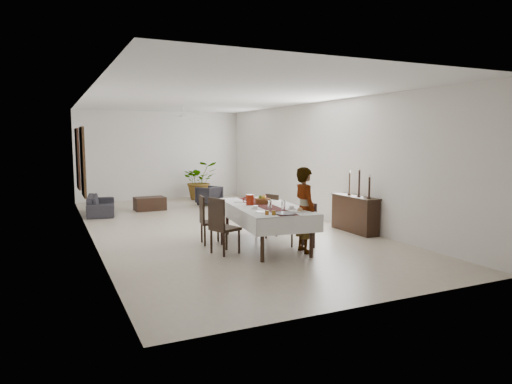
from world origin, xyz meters
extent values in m
cube|color=#BFB198|center=(0.00, 0.00, 0.00)|extent=(6.00, 12.00, 0.00)
cube|color=white|center=(0.00, 0.00, 3.20)|extent=(6.00, 12.00, 0.02)
cube|color=white|center=(0.00, 6.00, 1.60)|extent=(6.00, 0.02, 3.20)
cube|color=white|center=(0.00, -6.00, 1.60)|extent=(6.00, 0.02, 3.20)
cube|color=white|center=(-3.00, 0.00, 1.60)|extent=(0.02, 12.00, 3.20)
cube|color=white|center=(3.00, 0.00, 1.60)|extent=(0.02, 12.00, 3.20)
cube|color=black|center=(0.24, -2.27, 0.79)|extent=(1.39, 2.74, 0.05)
cylinder|color=black|center=(-0.39, -3.46, 0.38)|extent=(0.09, 0.09, 0.77)
cylinder|color=black|center=(0.57, -3.57, 0.38)|extent=(0.09, 0.09, 0.77)
cylinder|color=black|center=(-0.10, -0.98, 0.38)|extent=(0.09, 0.09, 0.77)
cylinder|color=black|center=(0.86, -1.09, 0.38)|extent=(0.09, 0.09, 0.77)
cube|color=silver|center=(0.24, -2.27, 0.83)|extent=(1.61, 2.96, 0.01)
cube|color=white|center=(-0.40, -2.20, 0.67)|extent=(0.34, 2.81, 0.33)
cube|color=white|center=(0.87, -2.35, 0.67)|extent=(0.34, 2.81, 0.33)
cube|color=white|center=(0.08, -3.67, 0.67)|extent=(1.29, 0.16, 0.33)
cube|color=silver|center=(0.40, -0.88, 0.67)|extent=(1.29, 0.16, 0.33)
cube|color=#501916|center=(0.24, -2.27, 0.84)|extent=(0.70, 2.77, 0.00)
cylinder|color=maroon|center=(-0.02, -2.08, 0.94)|extent=(0.18, 0.18, 0.22)
torus|color=maroon|center=(-0.11, -2.07, 0.94)|extent=(0.13, 0.04, 0.13)
cylinder|color=white|center=(0.29, -3.00, 0.93)|extent=(0.08, 0.08, 0.19)
cylinder|color=silver|center=(0.06, -2.86, 0.93)|extent=(0.08, 0.08, 0.19)
cylinder|color=silver|center=(0.49, -2.97, 0.87)|extent=(0.10, 0.10, 0.07)
cylinder|color=white|center=(0.49, -2.97, 0.84)|extent=(0.16, 0.16, 0.01)
cylinder|color=white|center=(-0.13, -2.62, 0.87)|extent=(0.10, 0.10, 0.07)
cylinder|color=silver|center=(-0.13, -2.62, 0.84)|extent=(0.16, 0.16, 0.01)
cylinder|color=white|center=(0.48, -3.30, 0.84)|extent=(0.26, 0.26, 0.02)
sphere|color=tan|center=(0.48, -3.30, 0.87)|extent=(0.10, 0.10, 0.10)
cylinder|color=white|center=(-0.18, -3.05, 0.84)|extent=(0.26, 0.26, 0.02)
cylinder|color=white|center=(-0.04, -1.64, 0.84)|extent=(0.26, 0.26, 0.02)
cylinder|color=#44454A|center=(0.10, -3.42, 0.85)|extent=(0.39, 0.39, 0.02)
cylinder|color=#8D5A14|center=(-0.14, -3.42, 0.88)|extent=(0.07, 0.07, 0.08)
cylinder|color=#915115|center=(-0.24, -3.35, 0.88)|extent=(0.07, 0.07, 0.08)
cylinder|color=brown|center=(0.32, -2.01, 0.89)|extent=(0.33, 0.33, 0.11)
sphere|color=maroon|center=(0.36, -1.99, 0.97)|extent=(0.10, 0.10, 0.10)
sphere|color=olive|center=(0.28, -1.97, 0.97)|extent=(0.09, 0.09, 0.09)
sphere|color=gold|center=(0.32, -2.06, 0.97)|extent=(0.09, 0.09, 0.09)
cube|color=black|center=(0.83, -2.83, 0.41)|extent=(0.45, 0.45, 0.04)
cylinder|color=black|center=(1.02, -2.96, 0.19)|extent=(0.05, 0.05, 0.38)
cylinder|color=black|center=(0.96, -2.65, 0.19)|extent=(0.05, 0.05, 0.38)
cylinder|color=black|center=(0.70, -3.02, 0.19)|extent=(0.05, 0.05, 0.38)
cylinder|color=black|center=(0.65, -2.70, 0.19)|extent=(0.05, 0.05, 0.38)
cube|color=black|center=(1.01, -2.80, 0.67)|extent=(0.10, 0.39, 0.50)
cube|color=black|center=(0.64, -1.53, 0.42)|extent=(0.50, 0.50, 0.05)
cylinder|color=black|center=(0.84, -1.63, 0.20)|extent=(0.05, 0.05, 0.40)
cylinder|color=black|center=(0.74, -1.32, 0.20)|extent=(0.05, 0.05, 0.40)
cylinder|color=black|center=(0.53, -1.73, 0.20)|extent=(0.05, 0.05, 0.40)
cylinder|color=black|center=(0.43, -1.42, 0.20)|extent=(0.05, 0.05, 0.40)
cube|color=black|center=(0.81, -1.47, 0.69)|extent=(0.16, 0.39, 0.51)
cube|color=black|center=(-0.77, -2.59, 0.49)|extent=(0.59, 0.59, 0.05)
cylinder|color=black|center=(-1.01, -2.47, 0.23)|extent=(0.06, 0.06, 0.46)
cylinder|color=black|center=(-0.89, -2.83, 0.23)|extent=(0.06, 0.06, 0.46)
cylinder|color=black|center=(-0.65, -2.35, 0.23)|extent=(0.06, 0.06, 0.46)
cylinder|color=black|center=(-0.53, -2.71, 0.23)|extent=(0.06, 0.06, 0.46)
cube|color=black|center=(-0.97, -2.66, 0.80)|extent=(0.19, 0.45, 0.59)
cube|color=black|center=(-0.74, -1.71, 0.45)|extent=(0.49, 0.49, 0.05)
cylinder|color=black|center=(-0.89, -1.51, 0.21)|extent=(0.05, 0.05, 0.43)
cylinder|color=black|center=(-0.94, -1.86, 0.21)|extent=(0.05, 0.05, 0.43)
cylinder|color=black|center=(-0.54, -1.56, 0.21)|extent=(0.05, 0.05, 0.43)
cylinder|color=black|center=(-0.59, -1.91, 0.21)|extent=(0.05, 0.05, 0.43)
cube|color=black|center=(-0.93, -1.68, 0.75)|extent=(0.10, 0.44, 0.55)
imported|color=#989CA1|center=(0.68, -3.14, 0.83)|extent=(0.43, 0.63, 1.67)
cube|color=black|center=(2.78, -1.95, 0.42)|extent=(0.37, 1.38, 0.83)
cube|color=black|center=(2.78, -1.95, 0.84)|extent=(0.41, 1.44, 0.03)
cylinder|color=black|center=(2.78, -2.46, 0.87)|extent=(0.09, 0.09, 0.03)
cylinder|color=black|center=(2.78, -2.46, 1.12)|extent=(0.05, 0.05, 0.46)
cylinder|color=silver|center=(2.78, -2.46, 1.38)|extent=(0.03, 0.03, 0.07)
cylinder|color=black|center=(2.78, -2.09, 0.87)|extent=(0.09, 0.09, 0.03)
cylinder|color=black|center=(2.78, -2.09, 1.19)|extent=(0.05, 0.05, 0.60)
cylinder|color=white|center=(2.78, -2.09, 1.52)|extent=(0.03, 0.03, 0.07)
cylinder|color=black|center=(2.78, -1.72, 0.87)|extent=(0.09, 0.09, 0.03)
cylinder|color=black|center=(2.78, -1.72, 1.14)|extent=(0.05, 0.05, 0.51)
cylinder|color=silver|center=(2.78, -1.72, 1.43)|extent=(0.03, 0.03, 0.07)
imported|color=#2D2A2F|center=(-2.43, 3.32, 0.28)|extent=(0.98, 1.98, 0.55)
imported|color=#2A262C|center=(1.08, 3.75, 0.32)|extent=(0.92, 0.93, 0.63)
cube|color=black|center=(-0.97, 3.43, 0.20)|extent=(0.94, 0.64, 0.41)
imported|color=#356227|center=(1.23, 5.23, 0.70)|extent=(1.31, 1.15, 1.39)
cube|color=black|center=(-2.96, 2.20, 1.60)|extent=(0.06, 1.05, 1.85)
cube|color=white|center=(-2.92, 2.20, 1.60)|extent=(0.01, 0.90, 1.70)
cube|color=black|center=(-2.96, 4.30, 1.60)|extent=(0.06, 1.05, 1.85)
cube|color=silver|center=(-2.92, 4.30, 1.60)|extent=(0.01, 0.90, 1.70)
cylinder|color=silver|center=(0.00, 3.00, 3.10)|extent=(0.04, 0.04, 0.20)
cylinder|color=white|center=(0.00, 3.00, 2.90)|extent=(0.16, 0.16, 0.08)
cube|color=white|center=(0.00, 3.35, 2.90)|extent=(0.10, 0.55, 0.01)
cube|color=white|center=(0.00, 2.65, 2.90)|extent=(0.10, 0.55, 0.01)
cube|color=white|center=(0.35, 3.00, 2.90)|extent=(0.55, 0.10, 0.01)
cube|color=silver|center=(-0.35, 3.00, 2.90)|extent=(0.55, 0.10, 0.01)
camera|label=1|loc=(-3.85, -10.70, 2.21)|focal=32.00mm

